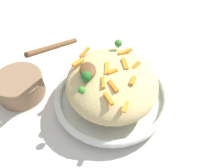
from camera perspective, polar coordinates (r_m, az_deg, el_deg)
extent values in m
plane|color=beige|center=(0.67, 0.00, -4.39)|extent=(2.40, 2.40, 0.00)
cylinder|color=silver|center=(0.66, 0.00, -3.77)|extent=(0.29, 0.29, 0.02)
torus|color=silver|center=(0.65, 0.00, -2.60)|extent=(0.31, 0.31, 0.02)
torus|color=black|center=(0.64, 0.00, -2.38)|extent=(0.31, 0.31, 0.00)
ellipsoid|color=#D1BA7A|center=(0.61, 0.00, 0.33)|extent=(0.26, 0.24, 0.09)
cube|color=orange|center=(0.61, -8.26, 5.18)|extent=(0.03, 0.03, 0.01)
cube|color=orange|center=(0.52, -0.84, -3.58)|extent=(0.04, 0.02, 0.01)
cube|color=orange|center=(0.54, 0.26, -0.55)|extent=(0.04, 0.02, 0.01)
cube|color=orange|center=(0.60, 5.86, 4.61)|extent=(0.03, 0.03, 0.01)
cube|color=orange|center=(0.55, -2.15, 0.34)|extent=(0.03, 0.01, 0.01)
cube|color=orange|center=(0.56, 5.08, 0.80)|extent=(0.03, 0.02, 0.01)
cube|color=orange|center=(0.51, 3.28, -5.54)|extent=(0.03, 0.02, 0.01)
cube|color=orange|center=(0.63, 3.23, 7.88)|extent=(0.02, 0.04, 0.01)
cube|color=orange|center=(0.59, 3.11, 4.89)|extent=(0.04, 0.01, 0.01)
cube|color=orange|center=(0.58, -1.17, 3.89)|extent=(0.04, 0.02, 0.01)
cube|color=orange|center=(0.57, 0.55, 3.08)|extent=(0.02, 0.03, 0.01)
cube|color=orange|center=(0.63, -6.64, 7.62)|extent=(0.04, 0.03, 0.01)
cylinder|color=#377928|center=(0.65, 1.53, 9.14)|extent=(0.01, 0.01, 0.01)
sphere|color=#3D8E33|center=(0.64, 1.54, 9.83)|extent=(0.02, 0.02, 0.02)
cylinder|color=#205B1C|center=(0.56, -6.14, 0.96)|extent=(0.01, 0.01, 0.01)
sphere|color=#236B23|center=(0.55, -6.24, 1.83)|extent=(0.03, 0.03, 0.03)
cylinder|color=#377928|center=(0.54, -7.28, -2.15)|extent=(0.01, 0.01, 0.01)
sphere|color=#3D8E33|center=(0.53, -7.37, -1.53)|extent=(0.02, 0.02, 0.02)
ellipsoid|color=brown|center=(0.57, -5.92, 3.36)|extent=(0.06, 0.04, 0.02)
cylinder|color=brown|center=(0.58, -13.78, 8.77)|extent=(0.15, 0.11, 0.10)
cylinder|color=#8C6B4C|center=(0.72, -21.38, -0.48)|extent=(0.13, 0.13, 0.07)
torus|color=#8C6B4C|center=(0.70, -22.00, 1.02)|extent=(0.14, 0.14, 0.01)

